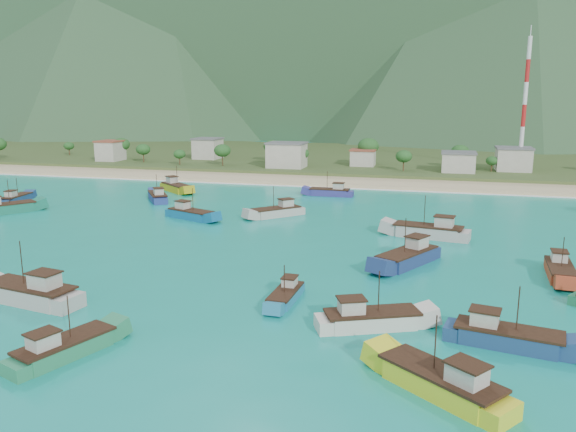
% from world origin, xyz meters
% --- Properties ---
extents(ground, '(600.00, 600.00, 0.00)m').
position_xyz_m(ground, '(0.00, 0.00, 0.00)').
color(ground, '#0C8A83').
rests_on(ground, ground).
extents(beach, '(400.00, 18.00, 1.20)m').
position_xyz_m(beach, '(0.00, 79.00, 0.00)').
color(beach, beige).
rests_on(beach, ground).
extents(land, '(400.00, 110.00, 2.40)m').
position_xyz_m(land, '(0.00, 140.00, 0.00)').
color(land, '#385123').
rests_on(land, ground).
extents(surf_line, '(400.00, 2.50, 0.08)m').
position_xyz_m(surf_line, '(0.00, 69.50, 0.00)').
color(surf_line, white).
rests_on(surf_line, ground).
extents(village, '(213.27, 26.96, 7.35)m').
position_xyz_m(village, '(5.85, 102.29, 4.73)').
color(village, beige).
rests_on(village, ground).
extents(vegetation, '(271.45, 25.74, 8.97)m').
position_xyz_m(vegetation, '(-2.54, 103.73, 5.16)').
color(vegetation, '#235623').
rests_on(vegetation, ground).
extents(radio_tower, '(1.20, 1.20, 38.75)m').
position_xyz_m(radio_tower, '(44.61, 108.00, 20.98)').
color(radio_tower, red).
rests_on(radio_tower, ground).
extents(boat_0, '(10.60, 3.26, 6.24)m').
position_xyz_m(boat_0, '(-3.50, 57.12, 0.74)').
color(boat_0, navy).
rests_on(boat_0, ground).
extents(boat_1, '(2.64, 8.23, 4.83)m').
position_xyz_m(boat_1, '(5.01, -13.96, 0.48)').
color(boat_1, teal).
rests_on(boat_1, ground).
extents(boat_3, '(6.23, 10.51, 5.97)m').
position_xyz_m(boat_3, '(-10.45, -33.08, 0.69)').
color(boat_3, '#268156').
rests_on(boat_3, ground).
extents(boat_4, '(13.07, 5.82, 7.46)m').
position_xyz_m(boat_4, '(20.27, 21.07, 0.96)').
color(boat_4, '#B2A8A3').
rests_on(boat_4, ground).
extents(boat_5, '(11.30, 10.07, 6.93)m').
position_xyz_m(boat_5, '(-42.02, 53.33, 0.87)').
color(boat_5, '#B0A116').
rests_on(boat_5, ground).
extents(boat_7, '(11.25, 7.02, 6.40)m').
position_xyz_m(boat_7, '(-24.74, 24.49, 0.77)').
color(boat_7, '#0D5C8C').
rests_on(boat_7, ground).
extents(boat_9, '(11.14, 9.56, 6.74)m').
position_xyz_m(boat_9, '(22.40, -30.96, 0.83)').
color(boat_9, yellow).
rests_on(boat_9, ground).
extents(boat_10, '(11.25, 5.16, 6.41)m').
position_xyz_m(boat_10, '(28.12, -20.24, 0.77)').
color(boat_10, navy).
rests_on(boat_10, ground).
extents(boat_11, '(13.20, 5.80, 7.54)m').
position_xyz_m(boat_11, '(-22.83, -22.16, 0.98)').
color(boat_11, '#B1A8A1').
rests_on(boat_11, ground).
extents(boat_13, '(9.83, 10.20, 6.46)m').
position_xyz_m(boat_13, '(-9.10, 31.03, 0.78)').
color(boat_13, '#B3AAA1').
rests_on(boat_13, ground).
extents(boat_14, '(9.75, 12.06, 7.17)m').
position_xyz_m(boat_14, '(-63.09, 19.42, 0.91)').
color(boat_14, '#166D54').
rests_on(boat_14, ground).
extents(boat_21, '(11.11, 7.30, 6.35)m').
position_xyz_m(boat_21, '(15.29, -19.27, 0.76)').
color(boat_21, beige).
rests_on(boat_21, ground).
extents(boat_23, '(8.82, 10.57, 6.34)m').
position_xyz_m(boat_23, '(-40.12, 40.37, 0.76)').
color(boat_23, navy).
rests_on(boat_23, ground).
extents(boat_24, '(8.92, 12.44, 7.20)m').
position_xyz_m(boat_24, '(17.69, 4.31, 0.92)').
color(boat_24, navy).
rests_on(boat_24, ground).
extents(boat_26, '(3.59, 10.22, 5.94)m').
position_xyz_m(boat_26, '(37.15, 3.80, 0.69)').
color(boat_26, '#A8391F').
rests_on(boat_26, ground).
extents(boat_28, '(4.36, 10.06, 5.75)m').
position_xyz_m(boat_28, '(-69.97, 30.55, 0.65)').
color(boat_28, navy).
rests_on(boat_28, ground).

